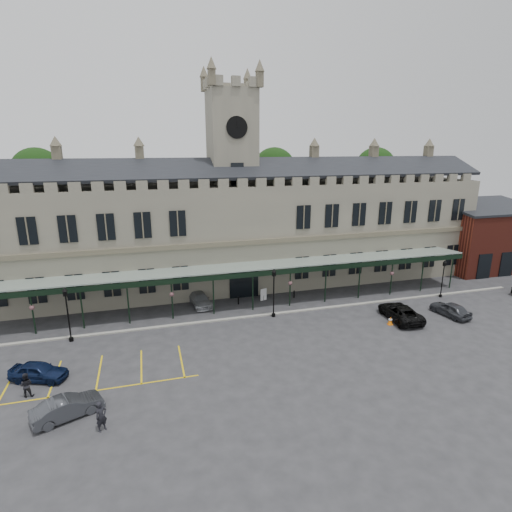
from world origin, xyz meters
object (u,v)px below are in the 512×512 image
object	(u,v)px
car_taxi	(200,299)
person_b	(26,385)
station_building	(233,231)
car_left_a	(39,371)
lamp_post_right	(443,275)
person_a	(101,416)
clock_tower	(232,173)
car_van	(400,312)
car_right_a	(450,309)
lamp_post_left	(67,310)
lamp_post_mid	(274,288)
car_left_b	(67,407)
sign_board	(264,295)
traffic_cone	(390,321)

from	to	relation	value
car_taxi	person_b	world-z (taller)	person_b
station_building	car_taxi	bearing A→B (deg)	-129.79
station_building	car_left_a	world-z (taller)	station_building
lamp_post_right	person_a	distance (m)	36.47
station_building	car_left_a	size ratio (longest dim) A/B	15.13
clock_tower	lamp_post_right	distance (m)	25.91
car_van	car_right_a	bearing A→B (deg)	177.94
lamp_post_left	lamp_post_mid	world-z (taller)	lamp_post_mid
station_building	person_a	size ratio (longest dim) A/B	32.03
station_building	clock_tower	size ratio (longest dim) A/B	2.42
car_taxi	car_van	world-z (taller)	car_van
car_van	car_left_b	bearing A→B (deg)	17.89
lamp_post_left	clock_tower	bearing A→B (deg)	33.66
car_van	person_a	distance (m)	27.64
car_van	lamp_post_right	bearing A→B (deg)	-149.59
car_left_b	person_b	bearing A→B (deg)	21.47
lamp_post_right	person_b	size ratio (longest dim) A/B	2.51
person_b	car_left_a	bearing A→B (deg)	-96.62
sign_board	lamp_post_mid	bearing A→B (deg)	-111.40
car_left_a	car_van	world-z (taller)	car_van
car_left_b	lamp_post_mid	bearing A→B (deg)	-80.02
lamp_post_mid	person_b	world-z (taller)	lamp_post_mid
lamp_post_right	car_right_a	distance (m)	5.54
car_left_b	person_b	world-z (taller)	person_b
person_a	car_taxi	bearing A→B (deg)	31.04
car_right_a	lamp_post_left	bearing A→B (deg)	-15.98
lamp_post_mid	car_taxi	size ratio (longest dim) A/B	1.13
car_left_b	car_taxi	world-z (taller)	car_left_b
lamp_post_mid	car_left_a	world-z (taller)	lamp_post_mid
lamp_post_right	car_left_a	xyz separation A→B (m)	(-38.92, -5.96, -1.84)
lamp_post_left	traffic_cone	bearing A→B (deg)	-9.12
clock_tower	car_left_b	xyz separation A→B (m)	(-15.32, -21.87, -12.43)
car_right_a	lamp_post_right	bearing A→B (deg)	-129.67
car_right_a	person_b	world-z (taller)	person_b
traffic_cone	person_a	xyz separation A→B (m)	(-24.63, -8.03, 0.56)
sign_board	car_left_b	bearing A→B (deg)	-155.82
traffic_cone	car_left_b	world-z (taller)	car_left_b
person_b	lamp_post_right	bearing A→B (deg)	-165.83
lamp_post_right	sign_board	world-z (taller)	lamp_post_right
lamp_post_right	car_left_b	size ratio (longest dim) A/B	1.03
lamp_post_right	person_b	bearing A→B (deg)	-168.66
sign_board	traffic_cone	bearing A→B (deg)	-60.80
sign_board	car_taxi	bearing A→B (deg)	158.11
car_taxi	person_b	size ratio (longest dim) A/B	2.57
person_b	lamp_post_mid	bearing A→B (deg)	-155.53
station_building	person_a	xyz separation A→B (m)	(-13.20, -23.61, -5.53)
car_van	person_b	bearing A→B (deg)	11.23
clock_tower	car_taxi	distance (m)	14.76
person_a	person_b	distance (m)	7.05
person_b	sign_board	bearing A→B (deg)	-145.85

